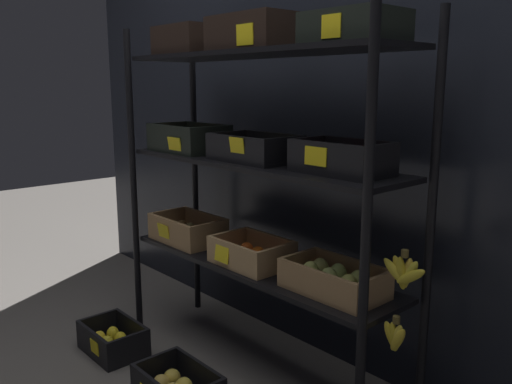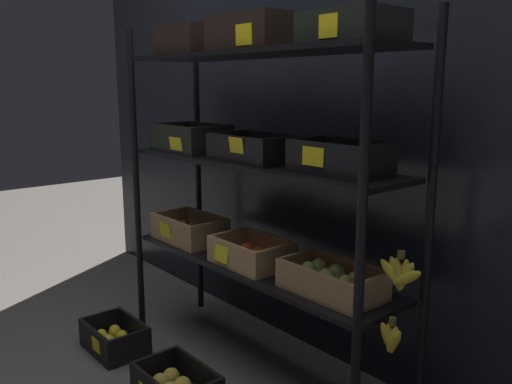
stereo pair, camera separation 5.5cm
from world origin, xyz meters
name	(u,v)px [view 2 (the right image)]	position (x,y,z in m)	size (l,w,h in m)	color
ground_plane	(256,366)	(0.00, 0.00, 0.00)	(10.00, 10.00, 0.00)	#605B56
storefront_wall	(321,96)	(0.00, 0.39, 1.19)	(3.81, 0.12, 2.37)	black
display_rack	(256,161)	(0.01, -0.01, 0.93)	(1.55, 0.40, 1.51)	black
crate_ground_lemon	(115,340)	(-0.54, -0.42, 0.05)	(0.32, 0.22, 0.14)	black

